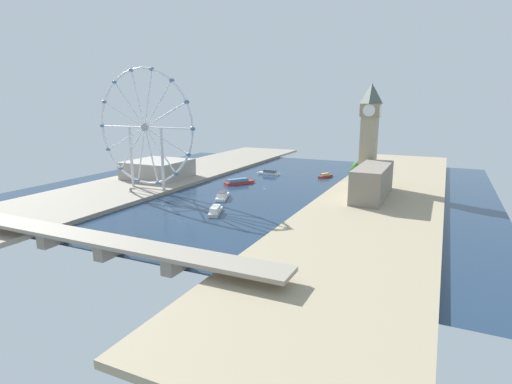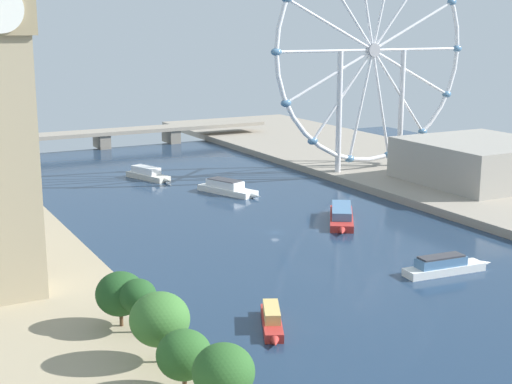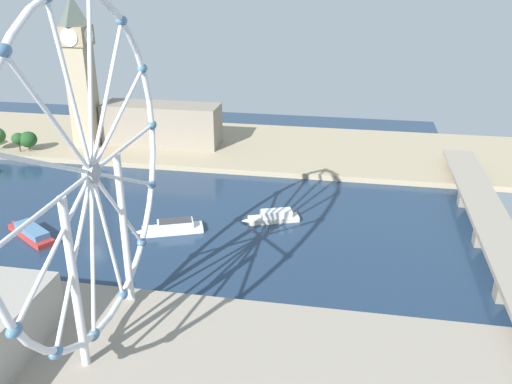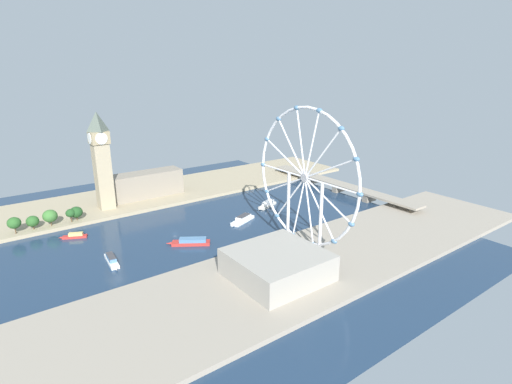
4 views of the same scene
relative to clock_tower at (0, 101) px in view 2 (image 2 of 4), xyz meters
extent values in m
plane|color=#1E334C|center=(86.72, 27.22, -49.06)|extent=(381.73, 381.73, 0.00)
cube|color=gray|center=(192.58, 27.22, -47.56)|extent=(90.00, 520.00, 3.00)
cube|color=tan|center=(0.00, 0.00, -15.81)|extent=(13.37, 13.37, 60.51)
cylinder|color=white|center=(8.02, 0.00, 19.94)|extent=(0.50, 10.16, 10.16)
ellipsoid|color=#285623|center=(18.77, -76.38, -37.09)|extent=(10.09, 10.09, 9.08)
cylinder|color=#513823|center=(17.29, -63.57, -44.55)|extent=(0.80, 0.80, 3.02)
ellipsoid|color=#285623|center=(17.29, -63.57, -39.14)|extent=(9.78, 9.78, 8.80)
cylinder|color=#513823|center=(17.80, -50.59, -44.03)|extent=(0.80, 0.80, 4.07)
ellipsoid|color=#386B2D|center=(17.80, -50.59, -37.40)|extent=(11.48, 11.48, 10.33)
cylinder|color=#513823|center=(18.81, -35.17, -43.60)|extent=(0.80, 0.80, 4.93)
ellipsoid|color=#1E471E|center=(18.81, -35.17, -38.01)|extent=(7.80, 7.80, 7.02)
cylinder|color=#513823|center=(16.63, -30.23, -44.55)|extent=(0.80, 0.80, 3.03)
ellipsoid|color=#1E471E|center=(16.63, -30.23, -38.84)|extent=(10.47, 10.47, 9.43)
torus|color=silver|center=(170.09, 89.54, 6.00)|extent=(97.89, 1.96, 97.89)
cylinder|color=#99999E|center=(170.09, 89.54, 6.00)|extent=(5.76, 3.00, 5.76)
cylinder|color=silver|center=(194.08, 89.54, 6.00)|extent=(47.96, 1.18, 1.18)
cylinder|color=silver|center=(191.70, 89.54, 16.41)|extent=(43.72, 1.18, 21.87)
cylinder|color=silver|center=(185.05, 89.54, 24.75)|extent=(30.83, 1.18, 38.23)
cylinder|color=silver|center=(155.14, 89.54, 24.75)|extent=(30.83, 1.18, 38.23)
cylinder|color=silver|center=(148.49, 89.54, 16.41)|extent=(43.72, 1.18, 21.87)
cylinder|color=silver|center=(146.11, 89.54, 6.00)|extent=(47.96, 1.18, 1.18)
cylinder|color=silver|center=(148.49, 89.54, -4.40)|extent=(43.72, 1.18, 21.87)
cylinder|color=silver|center=(155.14, 89.54, -12.75)|extent=(30.83, 1.18, 38.23)
cylinder|color=silver|center=(164.76, 89.54, -17.38)|extent=(11.82, 1.18, 47.02)
cylinder|color=silver|center=(175.43, 89.54, -17.38)|extent=(11.82, 1.18, 47.02)
cylinder|color=silver|center=(185.05, 89.54, -12.75)|extent=(30.83, 1.18, 38.23)
cylinder|color=silver|center=(191.70, 89.54, -4.40)|extent=(43.72, 1.18, 21.87)
ellipsoid|color=teal|center=(218.06, 89.54, 6.00)|extent=(4.80, 3.20, 3.20)
ellipsoid|color=teal|center=(213.31, 89.54, 26.81)|extent=(4.80, 3.20, 3.20)
ellipsoid|color=teal|center=(122.13, 89.54, 6.00)|extent=(4.80, 3.20, 3.20)
ellipsoid|color=teal|center=(126.88, 89.54, -14.81)|extent=(4.80, 3.20, 3.20)
ellipsoid|color=teal|center=(140.19, 89.54, -31.50)|extent=(4.80, 3.20, 3.20)
ellipsoid|color=teal|center=(159.42, 89.54, -40.76)|extent=(4.80, 3.20, 3.20)
ellipsoid|color=teal|center=(180.77, 89.54, -40.76)|extent=(4.80, 3.20, 3.20)
ellipsoid|color=teal|center=(200.00, 89.54, -31.50)|extent=(4.80, 3.20, 3.20)
ellipsoid|color=teal|center=(213.31, 89.54, -14.81)|extent=(4.80, 3.20, 3.20)
cylinder|color=silver|center=(186.88, 89.54, -20.03)|extent=(2.40, 2.40, 52.07)
cylinder|color=silver|center=(153.31, 89.54, -20.03)|extent=(2.40, 2.40, 52.07)
cube|color=gray|center=(193.74, 45.99, -37.68)|extent=(53.02, 54.08, 16.76)
cube|color=gray|center=(86.72, 219.86, -40.66)|extent=(193.73, 16.20, 2.00)
cube|color=gray|center=(46.14, 219.86, -45.36)|extent=(6.00, 14.58, 7.40)
cube|color=gray|center=(86.72, 219.86, -45.36)|extent=(6.00, 14.58, 7.40)
cube|color=gray|center=(127.29, 219.86, -45.36)|extent=(6.00, 14.58, 7.40)
cube|color=white|center=(98.06, 85.98, -47.89)|extent=(16.69, 27.15, 2.34)
cone|color=white|center=(103.62, 71.83, -47.89)|extent=(3.90, 5.24, 2.34)
cube|color=white|center=(97.58, 87.19, -45.31)|extent=(11.60, 16.65, 2.84)
cube|color=#38383D|center=(97.58, 87.19, -43.73)|extent=(10.75, 15.11, 0.32)
cube|color=white|center=(107.24, -29.61, -47.98)|extent=(24.03, 7.57, 2.17)
cone|color=white|center=(120.92, -30.84, -47.98)|extent=(4.43, 2.54, 2.17)
cube|color=teal|center=(106.07, -29.50, -45.68)|extent=(14.57, 5.85, 2.42)
cube|color=#38383D|center=(106.07, -29.50, -44.23)|extent=(13.14, 5.51, 0.49)
cube|color=beige|center=(79.78, 127.64, -47.91)|extent=(13.68, 23.62, 2.30)
cone|color=beige|center=(84.27, 115.17, -47.91)|extent=(3.56, 4.64, 2.30)
cube|color=white|center=(79.39, 128.72, -45.22)|extent=(9.74, 14.97, 3.07)
cube|color=#B22D28|center=(113.20, 28.00, -47.89)|extent=(22.18, 27.91, 2.34)
cone|color=#B22D28|center=(104.00, 14.25, -47.89)|extent=(4.79, 5.56, 2.34)
cube|color=teal|center=(113.99, 29.18, -45.36)|extent=(16.51, 20.28, 2.73)
cube|color=#B22D28|center=(48.09, -39.76, -48.06)|extent=(11.52, 18.17, 2.01)
cone|color=#B22D28|center=(43.53, -49.30, -48.06)|extent=(3.22, 3.82, 2.01)
cube|color=#DBB766|center=(48.48, -38.94, -45.86)|extent=(7.58, 10.88, 2.39)
camera|label=1|loc=(-60.56, 360.65, 26.84)|focal=28.32mm
camera|label=2|loc=(-27.74, -174.77, 16.68)|focal=52.18mm
camera|label=3|loc=(301.70, 159.54, 60.54)|focal=38.59mm
camera|label=4|loc=(365.15, -97.22, 79.15)|focal=28.07mm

